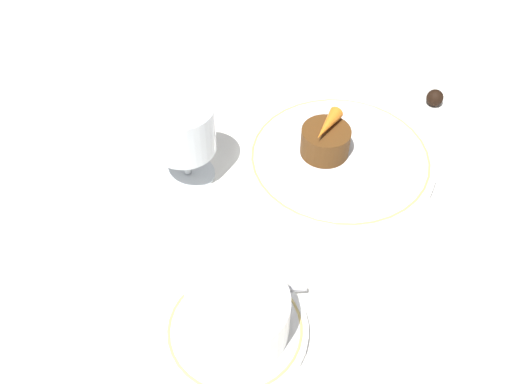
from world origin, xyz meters
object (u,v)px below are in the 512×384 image
(coffee_cup, at_px, (238,314))
(dessert_cake, at_px, (325,141))
(wine_glass, at_px, (183,130))
(fork, at_px, (318,79))
(dinner_plate, at_px, (340,159))

(coffee_cup, distance_m, dessert_cake, 0.26)
(wine_glass, distance_m, dessert_cake, 0.17)
(coffee_cup, height_order, wine_glass, wine_glass)
(wine_glass, xyz_separation_m, fork, (0.17, -0.18, -0.07))
(dinner_plate, xyz_separation_m, fork, (0.17, 0.00, -0.01))
(dinner_plate, distance_m, fork, 0.17)
(dinner_plate, xyz_separation_m, wine_glass, (-0.00, 0.19, 0.06))
(dinner_plate, bearing_deg, coffee_cup, 149.49)
(coffee_cup, bearing_deg, dinner_plate, -30.51)
(dinner_plate, height_order, fork, dinner_plate)
(dinner_plate, distance_m, dessert_cake, 0.03)
(coffee_cup, relative_size, fork, 0.67)
(dinner_plate, xyz_separation_m, dessert_cake, (0.01, 0.02, 0.02))
(dinner_plate, height_order, dessert_cake, dessert_cake)
(coffee_cup, xyz_separation_m, wine_glass, (0.22, 0.05, 0.03))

